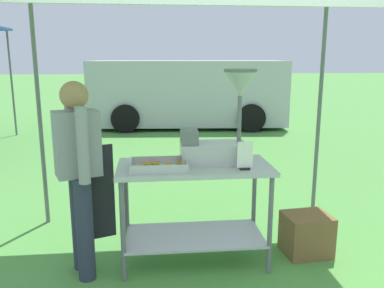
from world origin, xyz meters
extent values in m
plane|color=#519342|center=(0.00, 6.00, 0.00)|extent=(70.00, 70.00, 0.00)
cylinder|color=slate|center=(-1.62, 2.05, 1.16)|extent=(0.04, 0.04, 2.31)
cylinder|color=slate|center=(1.42, 2.05, 1.16)|extent=(0.04, 0.04, 2.31)
cube|color=#B7B7BC|center=(-0.10, 1.02, 0.87)|extent=(1.30, 0.63, 0.04)
cube|color=#B7B7BC|center=(-0.10, 1.02, 0.24)|extent=(1.20, 0.58, 0.02)
cylinder|color=slate|center=(-0.70, 0.76, 0.43)|extent=(0.04, 0.04, 0.85)
cylinder|color=slate|center=(0.50, 0.76, 0.43)|extent=(0.04, 0.04, 0.85)
cylinder|color=slate|center=(-0.70, 1.29, 0.43)|extent=(0.04, 0.04, 0.85)
cylinder|color=slate|center=(0.50, 1.29, 0.43)|extent=(0.04, 0.04, 0.85)
cube|color=#B7B7BC|center=(-0.40, 0.93, 0.90)|extent=(0.46, 0.31, 0.01)
cube|color=#B7B7BC|center=(-0.40, 0.78, 0.93)|extent=(0.46, 0.01, 0.06)
cube|color=#B7B7BC|center=(-0.40, 1.08, 0.93)|extent=(0.46, 0.01, 0.06)
cube|color=#B7B7BC|center=(-0.63, 0.93, 0.93)|extent=(0.01, 0.31, 0.06)
cube|color=#B7B7BC|center=(-0.18, 0.93, 0.93)|extent=(0.01, 0.31, 0.06)
torus|color=gold|center=(-0.54, 0.87, 0.91)|extent=(0.07, 0.07, 0.02)
torus|color=gold|center=(-0.42, 0.83, 0.91)|extent=(0.08, 0.08, 0.02)
torus|color=gold|center=(-0.22, 1.03, 0.91)|extent=(0.08, 0.08, 0.02)
torus|color=gold|center=(-0.33, 0.84, 0.91)|extent=(0.09, 0.09, 0.02)
torus|color=gold|center=(-0.43, 1.04, 0.91)|extent=(0.09, 0.09, 0.02)
torus|color=gold|center=(-0.48, 0.85, 0.91)|extent=(0.09, 0.09, 0.02)
torus|color=gold|center=(-0.26, 0.87, 0.91)|extent=(0.09, 0.09, 0.02)
torus|color=gold|center=(-0.34, 0.93, 0.91)|extent=(0.08, 0.08, 0.02)
torus|color=gold|center=(-0.54, 0.97, 0.91)|extent=(0.07, 0.07, 0.02)
torus|color=gold|center=(-0.32, 0.98, 0.91)|extent=(0.08, 0.08, 0.02)
torus|color=gold|center=(-0.49, 1.04, 0.91)|extent=(0.09, 0.09, 0.02)
cube|color=#B7B7BC|center=(0.07, 1.07, 0.98)|extent=(0.56, 0.28, 0.18)
cube|color=slate|center=(-0.14, 1.07, 1.13)|extent=(0.14, 0.22, 0.12)
cylinder|color=slate|center=(0.29, 1.07, 1.27)|extent=(0.04, 0.04, 0.40)
cone|color=#B7B7BC|center=(0.29, 1.07, 1.57)|extent=(0.26, 0.26, 0.20)
cylinder|color=slate|center=(0.29, 1.07, 1.68)|extent=(0.28, 0.28, 0.02)
cube|color=black|center=(0.29, 0.85, 0.90)|extent=(0.08, 0.05, 0.02)
cube|color=white|center=(0.29, 0.85, 1.01)|extent=(0.13, 0.01, 0.21)
cylinder|color=#2D3347|center=(-1.08, 1.02, 0.43)|extent=(0.14, 0.14, 0.86)
cylinder|color=#2D3347|center=(-1.01, 0.83, 0.43)|extent=(0.14, 0.14, 0.86)
cube|color=gray|center=(-1.04, 0.92, 1.12)|extent=(0.40, 0.33, 0.52)
cube|color=black|center=(-0.93, 0.97, 0.69)|extent=(0.31, 0.13, 0.80)
cylinder|color=gray|center=(-1.12, 1.13, 1.15)|extent=(0.12, 0.12, 0.58)
cylinder|color=gray|center=(-0.96, 0.72, 1.15)|extent=(0.12, 0.12, 0.58)
sphere|color=#A87A56|center=(-1.04, 0.92, 1.50)|extent=(0.22, 0.22, 0.22)
cube|color=brown|center=(0.95, 1.06, 0.19)|extent=(0.44, 0.38, 0.38)
cube|color=#BCBCC1|center=(0.50, 8.19, 0.89)|extent=(5.01, 2.24, 1.60)
cube|color=#1E2833|center=(-1.40, 8.33, 1.29)|extent=(0.21, 1.62, 0.70)
cylinder|color=black|center=(-1.08, 7.37, 0.34)|extent=(0.70, 0.29, 0.68)
cylinder|color=black|center=(-0.95, 9.23, 0.34)|extent=(0.70, 0.29, 0.68)
cylinder|color=black|center=(1.94, 7.15, 0.34)|extent=(0.70, 0.29, 0.68)
cylinder|color=black|center=(2.08, 9.01, 0.34)|extent=(0.70, 0.29, 0.68)
cylinder|color=slate|center=(-3.60, 7.29, 1.18)|extent=(0.04, 0.04, 2.35)
camera|label=1|loc=(-0.45, -2.22, 1.79)|focal=37.33mm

